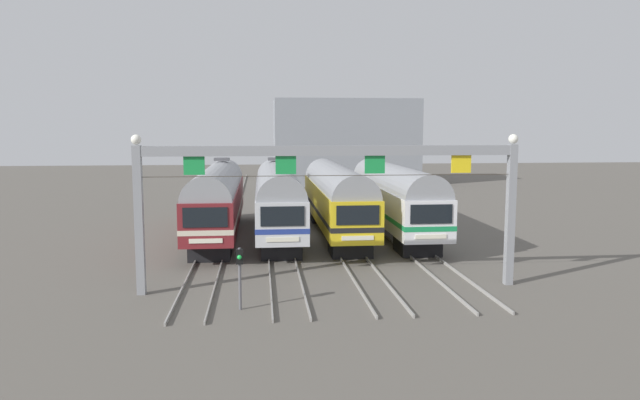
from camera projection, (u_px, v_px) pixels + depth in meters
ground_plane at (307, 236)px, 40.17m from camera, size 160.00×160.00×0.00m
track_bed at (293, 203)px, 56.96m from camera, size 13.37×70.00×0.15m
commuter_train_maroon at (218, 197)px, 39.26m from camera, size 2.88×18.06×5.05m
commuter_train_silver at (277, 197)px, 39.65m from camera, size 2.88×18.06×5.05m
commuter_train_yellow at (336, 196)px, 40.04m from camera, size 2.88×18.06×4.77m
commuter_train_white at (394, 195)px, 40.43m from camera, size 2.88×18.06×4.77m
catenary_gantry at (331, 177)px, 26.23m from camera, size 17.10×0.44×6.97m
yard_signal_mast at (240, 266)px, 23.59m from camera, size 0.28×0.35×2.52m
maintenance_building at (344, 142)px, 77.98m from camera, size 18.40×10.00×10.91m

